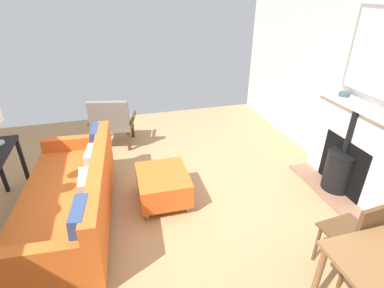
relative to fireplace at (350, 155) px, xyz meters
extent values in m
cube|color=tan|center=(2.44, -0.22, -0.51)|extent=(5.28, 6.00, 0.01)
cube|color=silver|center=(-0.20, -0.22, 0.85)|extent=(0.12, 6.00, 2.70)
cube|color=#93664C|center=(0.22, 0.00, -0.49)|extent=(0.30, 1.25, 0.03)
cube|color=white|center=(-0.03, 0.00, 0.04)|extent=(0.21, 1.32, 1.09)
cube|color=black|center=(0.05, 0.00, -0.14)|extent=(0.06, 0.74, 0.67)
cylinder|color=black|center=(0.09, 0.00, -0.22)|extent=(0.36, 0.36, 0.50)
cylinder|color=black|center=(0.09, 0.00, 0.04)|extent=(0.38, 0.38, 0.02)
cylinder|color=black|center=(0.09, 0.00, 0.32)|extent=(0.07, 0.07, 0.54)
cube|color=white|center=(-0.01, 0.00, 0.61)|extent=(0.26, 1.40, 0.05)
cylinder|color=#334C56|center=(-0.02, -0.35, 0.66)|extent=(0.13, 0.13, 0.05)
torus|color=#334C56|center=(-0.02, -0.35, 0.68)|extent=(0.13, 0.13, 0.01)
cylinder|color=#B2B2B7|center=(3.63, -1.14, -0.45)|extent=(0.04, 0.04, 0.10)
cylinder|color=#B2B2B7|center=(2.93, -1.10, -0.45)|extent=(0.04, 0.04, 0.10)
cylinder|color=#B2B2B7|center=(3.04, 0.61, -0.45)|extent=(0.04, 0.04, 0.10)
cube|color=orange|center=(3.34, -0.26, -0.24)|extent=(1.01, 2.07, 0.32)
cube|color=orange|center=(2.96, -0.24, 0.09)|extent=(0.28, 2.02, 0.34)
cube|color=orange|center=(3.27, -1.21, 0.00)|extent=(0.84, 0.18, 0.17)
cube|color=orange|center=(3.40, 0.68, 0.00)|extent=(0.84, 0.18, 0.17)
cube|color=#334775|center=(3.00, -1.03, 0.08)|extent=(0.19, 0.38, 0.38)
cube|color=beige|center=(3.04, -0.51, 0.07)|extent=(0.17, 0.35, 0.34)
cube|color=beige|center=(3.07, 0.01, 0.07)|extent=(0.12, 0.34, 0.34)
cube|color=#334775|center=(3.11, 0.50, 0.08)|extent=(0.17, 0.38, 0.37)
cylinder|color=#B2B2B7|center=(2.51, -0.64, -0.46)|extent=(0.03, 0.03, 0.09)
cylinder|color=#B2B2B7|center=(2.51, -0.09, -0.46)|extent=(0.03, 0.03, 0.09)
cylinder|color=#B2B2B7|center=(2.03, -0.63, -0.46)|extent=(0.03, 0.03, 0.09)
cylinder|color=#B2B2B7|center=(2.04, -0.09, -0.46)|extent=(0.03, 0.03, 0.09)
cube|color=orange|center=(2.27, -0.36, -0.27)|extent=(0.60, 0.69, 0.30)
cube|color=#4C3321|center=(2.48, -2.22, -0.33)|extent=(0.05, 0.05, 0.35)
cube|color=#4C3321|center=(2.97, -2.33, -0.33)|extent=(0.05, 0.05, 0.35)
cube|color=#4C3321|center=(2.57, -1.75, -0.33)|extent=(0.05, 0.05, 0.35)
cube|color=#4C3321|center=(3.07, -1.86, -0.33)|extent=(0.05, 0.05, 0.35)
cube|color=slate|center=(2.77, -2.04, -0.13)|extent=(0.70, 0.67, 0.08)
cube|color=slate|center=(2.83, -1.80, 0.12)|extent=(0.61, 0.22, 0.42)
cube|color=#4C3321|center=(2.46, -1.97, -0.04)|extent=(0.15, 0.53, 0.04)
cube|color=#4C3321|center=(3.09, -2.11, -0.04)|extent=(0.15, 0.53, 0.04)
cube|color=black|center=(3.90, -1.06, -0.14)|extent=(0.04, 0.04, 0.73)
cube|color=black|center=(4.17, -1.06, -0.14)|extent=(0.04, 0.04, 0.73)
cylinder|color=olive|center=(1.38, 1.32, -0.16)|extent=(0.05, 0.05, 0.69)
cylinder|color=brown|center=(0.73, 0.88, -0.29)|extent=(0.03, 0.03, 0.43)
cylinder|color=brown|center=(1.05, 0.90, -0.29)|extent=(0.03, 0.03, 0.43)
cylinder|color=brown|center=(0.70, 1.20, -0.29)|extent=(0.03, 0.03, 0.43)
cylinder|color=brown|center=(1.02, 1.22, -0.29)|extent=(0.03, 0.03, 0.43)
cube|color=brown|center=(0.88, 1.05, -0.07)|extent=(0.43, 0.43, 0.02)
cube|color=brown|center=(0.86, 1.22, 0.15)|extent=(0.36, 0.07, 0.42)
camera|label=1|loc=(2.70, 2.53, 1.83)|focal=27.77mm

